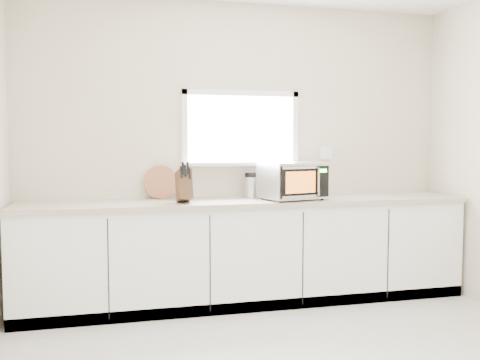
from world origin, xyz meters
name	(u,v)px	position (x,y,z in m)	size (l,w,h in m)	color
back_wall	(241,149)	(0.00, 2.00, 1.36)	(4.00, 0.17, 2.70)	beige
cabinets	(248,253)	(0.00, 1.70, 0.44)	(3.92, 0.60, 0.88)	white
countertop	(249,202)	(0.00, 1.69, 0.90)	(3.92, 0.64, 0.04)	#BEB39C
microwave	(292,180)	(0.37, 1.61, 1.09)	(0.59, 0.51, 0.33)	black
knife_block	(184,185)	(-0.58, 1.59, 1.07)	(0.13, 0.24, 0.34)	#452C18
cutting_board	(161,182)	(-0.75, 1.94, 1.07)	(0.30, 0.30, 0.02)	#AC6542
coffee_grinder	(252,185)	(0.07, 1.85, 1.03)	(0.17, 0.17, 0.23)	#B9BBC1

